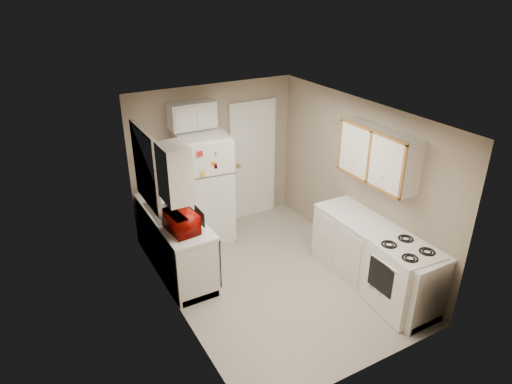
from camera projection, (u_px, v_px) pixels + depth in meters
floor at (273, 278)px, 6.48m from camera, size 3.80×3.80×0.00m
ceiling at (276, 113)px, 5.45m from camera, size 3.80×3.80×0.00m
wall_left at (173, 229)px, 5.35m from camera, size 3.80×3.80×0.00m
wall_right at (357, 182)px, 6.59m from camera, size 3.80×3.80×0.00m
wall_back at (214, 157)px, 7.46m from camera, size 2.80×2.80×0.00m
wall_front at (375, 279)px, 4.47m from camera, size 2.80×2.80×0.00m
left_counter at (175, 242)px, 6.51m from camera, size 0.60×1.80×0.90m
dishwasher at (211, 254)px, 6.15m from camera, size 0.03×0.58×0.72m
sink at (169, 212)px, 6.46m from camera, size 0.54×0.74×0.16m
microwave at (182, 221)px, 5.84m from camera, size 0.52×0.32×0.33m
soap_bottle at (160, 197)px, 6.57m from camera, size 0.12×0.12×0.20m
window_blinds at (146, 167)px, 6.02m from camera, size 0.10×0.98×1.08m
upper_cabinet_left at (175, 173)px, 5.33m from camera, size 0.30×0.45×0.70m
refrigerator at (204, 188)px, 7.13m from camera, size 0.81×0.79×1.77m
cabinet_over_fridge at (192, 115)px, 6.83m from camera, size 0.70×0.30×0.40m
interior_door at (253, 161)px, 7.82m from camera, size 0.86×0.06×2.08m
right_counter at (374, 258)px, 6.15m from camera, size 0.60×2.00×0.90m
stove at (402, 280)px, 5.70m from camera, size 0.66×0.79×0.90m
upper_cabinet_right at (378, 155)px, 5.87m from camera, size 0.30×1.20×0.70m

